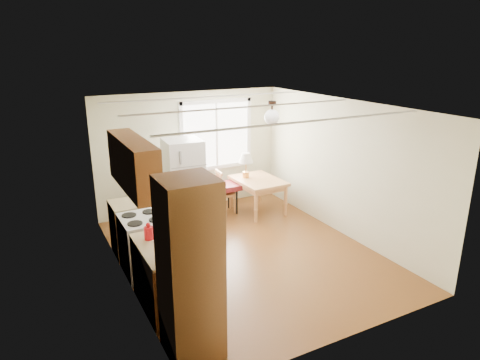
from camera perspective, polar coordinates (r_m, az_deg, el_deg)
room_shell at (r=6.91m, az=0.88°, el=-0.49°), size 4.60×5.60×2.62m
kitchen_run at (r=5.91m, az=-11.06°, el=-8.34°), size 0.65×3.40×2.20m
window_unit at (r=9.24m, az=-3.17°, el=6.03°), size 1.64×0.05×1.51m
pendant_light at (r=7.36m, az=4.26°, el=8.48°), size 0.26×0.26×0.40m
refrigerator at (r=8.41m, az=-7.50°, el=-0.24°), size 0.73×0.74×1.68m
bench at (r=8.76m, az=-4.37°, el=-1.31°), size 1.39×0.55×0.63m
dining_table at (r=8.97m, az=2.43°, el=-0.53°), size 0.89×1.17×0.71m
chair at (r=8.96m, az=-2.34°, el=-1.21°), size 0.40×0.40×0.90m
table_lamp at (r=8.95m, az=0.80°, el=2.71°), size 0.31×0.31×0.53m
coffee_maker at (r=5.33m, az=-9.41°, el=-8.91°), size 0.20×0.25×0.37m
kettle at (r=5.88m, az=-12.08°, el=-6.85°), size 0.12×0.12×0.24m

